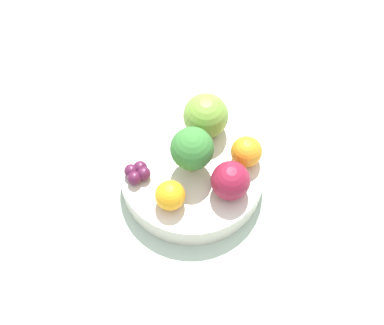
# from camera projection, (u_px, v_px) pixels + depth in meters

# --- Properties ---
(ground_plane) EXTENTS (6.00, 6.00, 0.00)m
(ground_plane) POSITION_uv_depth(u_px,v_px,m) (192.00, 186.00, 0.77)
(ground_plane) COLOR gray
(table_surface) EXTENTS (1.20, 1.20, 0.02)m
(table_surface) POSITION_uv_depth(u_px,v_px,m) (192.00, 183.00, 0.76)
(table_surface) COLOR #B2C6B2
(table_surface) RESTS_ON ground_plane
(bowl) EXTENTS (0.20, 0.20, 0.04)m
(bowl) POSITION_uv_depth(u_px,v_px,m) (192.00, 173.00, 0.74)
(bowl) COLOR silver
(bowl) RESTS_ON table_surface
(broccoli) EXTENTS (0.06, 0.06, 0.07)m
(broccoli) POSITION_uv_depth(u_px,v_px,m) (193.00, 151.00, 0.68)
(broccoli) COLOR #8CB76B
(broccoli) RESTS_ON bowl
(apple_red) EXTENTS (0.05, 0.05, 0.05)m
(apple_red) POSITION_uv_depth(u_px,v_px,m) (230.00, 181.00, 0.68)
(apple_red) COLOR maroon
(apple_red) RESTS_ON bowl
(apple_green) EXTENTS (0.06, 0.06, 0.06)m
(apple_green) POSITION_uv_depth(u_px,v_px,m) (205.00, 116.00, 0.72)
(apple_green) COLOR olive
(apple_green) RESTS_ON bowl
(orange_front) EXTENTS (0.04, 0.04, 0.04)m
(orange_front) POSITION_uv_depth(u_px,v_px,m) (170.00, 195.00, 0.67)
(orange_front) COLOR orange
(orange_front) RESTS_ON bowl
(orange_back) EXTENTS (0.04, 0.04, 0.04)m
(orange_back) POSITION_uv_depth(u_px,v_px,m) (246.00, 152.00, 0.71)
(orange_back) COLOR orange
(orange_back) RESTS_ON bowl
(grape_cluster) EXTENTS (0.04, 0.04, 0.02)m
(grape_cluster) POSITION_uv_depth(u_px,v_px,m) (137.00, 173.00, 0.70)
(grape_cluster) COLOR #511938
(grape_cluster) RESTS_ON bowl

